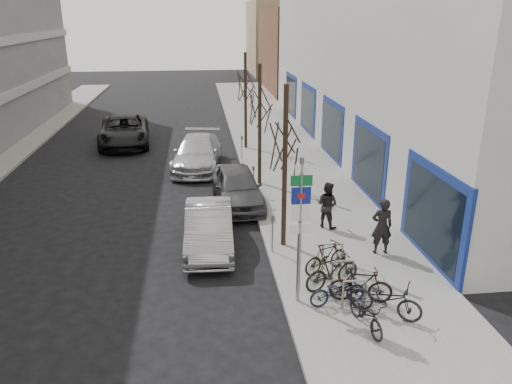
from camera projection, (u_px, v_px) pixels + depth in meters
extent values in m
plane|color=black|center=(209.00, 311.00, 13.34)|extent=(120.00, 120.00, 0.00)
cube|color=slate|center=(300.00, 183.00, 23.15)|extent=(5.00, 70.00, 0.15)
cube|color=#B7B7B2|center=(497.00, 60.00, 28.46)|extent=(20.00, 32.00, 10.00)
cube|color=brown|center=(325.00, 49.00, 50.79)|extent=(12.00, 14.00, 8.00)
cube|color=#937A5B|center=(300.00, 38.00, 64.69)|extent=(13.00, 12.00, 9.00)
cylinder|color=gray|center=(300.00, 235.00, 12.89)|extent=(0.10, 0.10, 4.20)
cube|color=white|center=(302.00, 169.00, 12.25)|extent=(0.35, 0.03, 0.22)
cube|color=#0C5926|center=(302.00, 181.00, 12.36)|extent=(0.55, 0.03, 0.28)
cube|color=navy|center=(301.00, 196.00, 12.49)|extent=(0.50, 0.03, 0.45)
cube|color=maroon|center=(301.00, 196.00, 12.48)|extent=(0.18, 0.02, 0.14)
cube|color=white|center=(301.00, 212.00, 12.64)|extent=(0.45, 0.03, 0.45)
cube|color=white|center=(300.00, 229.00, 12.80)|extent=(0.55, 0.03, 0.28)
cylinder|color=gray|center=(343.00, 295.00, 13.07)|extent=(0.06, 0.06, 0.80)
cylinder|color=gray|center=(365.00, 293.00, 13.13)|extent=(0.06, 0.06, 0.80)
cylinder|color=gray|center=(355.00, 281.00, 12.97)|extent=(0.60, 0.06, 0.06)
cylinder|color=gray|center=(332.00, 274.00, 14.10)|extent=(0.06, 0.06, 0.80)
cylinder|color=gray|center=(353.00, 273.00, 14.16)|extent=(0.06, 0.06, 0.80)
cylinder|color=gray|center=(343.00, 261.00, 13.99)|extent=(0.60, 0.06, 0.06)
cylinder|color=gray|center=(323.00, 257.00, 15.13)|extent=(0.06, 0.06, 0.80)
cylinder|color=gray|center=(342.00, 256.00, 15.19)|extent=(0.06, 0.06, 0.80)
cylinder|color=gray|center=(333.00, 244.00, 15.02)|extent=(0.60, 0.06, 0.06)
cylinder|color=black|center=(285.00, 171.00, 15.96)|extent=(0.16, 0.16, 5.50)
cylinder|color=black|center=(260.00, 127.00, 22.04)|extent=(0.16, 0.16, 5.50)
cylinder|color=black|center=(246.00, 103.00, 28.11)|extent=(0.16, 0.16, 5.50)
cylinder|color=gray|center=(272.00, 236.00, 16.14)|extent=(0.05, 0.05, 1.10)
cube|color=#3F3F44|center=(273.00, 218.00, 15.93)|extent=(0.10, 0.08, 0.18)
cylinder|color=gray|center=(253.00, 182.00, 21.28)|extent=(0.05, 0.05, 1.10)
cube|color=#3F3F44|center=(253.00, 168.00, 21.07)|extent=(0.10, 0.08, 0.18)
cylinder|color=gray|center=(242.00, 149.00, 26.42)|extent=(0.05, 0.05, 1.10)
cube|color=#3F3F44|center=(242.00, 138.00, 26.21)|extent=(0.10, 0.08, 0.18)
imported|color=black|center=(367.00, 311.00, 12.22)|extent=(0.77, 1.66, 0.97)
imported|color=black|center=(361.00, 285.00, 13.32)|extent=(1.79, 0.91, 1.04)
imported|color=black|center=(338.00, 288.00, 13.22)|extent=(1.64, 0.73, 0.97)
imported|color=black|center=(332.00, 271.00, 14.00)|extent=(1.88, 1.16, 1.10)
imported|color=black|center=(386.00, 296.00, 12.70)|extent=(1.88, 1.51, 1.15)
imported|color=black|center=(326.00, 257.00, 14.91)|extent=(1.66, 1.14, 0.98)
imported|color=#95969A|center=(209.00, 228.00, 16.73)|extent=(1.67, 4.48, 1.46)
imported|color=#454549|center=(237.00, 187.00, 20.47)|extent=(2.10, 4.70, 1.57)
imported|color=#B8B8BD|center=(197.00, 153.00, 25.41)|extent=(2.87, 5.70, 1.59)
imported|color=black|center=(124.00, 131.00, 29.92)|extent=(3.38, 6.36, 1.70)
imported|color=black|center=(382.00, 226.00, 15.94)|extent=(0.71, 0.49, 1.88)
imported|color=black|center=(327.00, 205.00, 17.95)|extent=(0.76, 0.75, 1.73)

